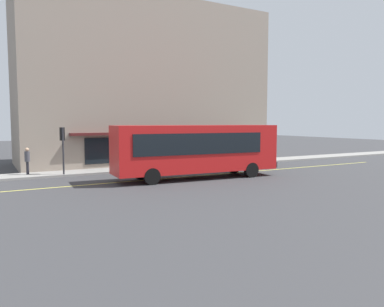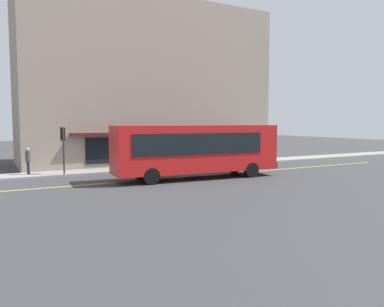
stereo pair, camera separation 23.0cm
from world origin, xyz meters
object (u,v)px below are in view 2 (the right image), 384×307
(car_teal, at_px, (223,159))
(pedestrian_by_curb, at_px, (28,158))
(bus, at_px, (197,148))
(traffic_light, at_px, (63,139))

(car_teal, height_order, pedestrian_by_curb, pedestrian_by_curb)
(bus, bearing_deg, pedestrian_by_curb, 146.96)
(bus, relative_size, traffic_light, 3.52)
(bus, distance_m, traffic_light, 9.29)
(traffic_light, bearing_deg, bus, -35.66)
(bus, bearing_deg, car_teal, 39.69)
(car_teal, bearing_deg, pedestrian_by_curb, 169.43)
(bus, xyz_separation_m, car_teal, (4.43, 3.67, -1.24))
(traffic_light, bearing_deg, car_teal, -8.24)
(traffic_light, distance_m, car_teal, 12.22)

